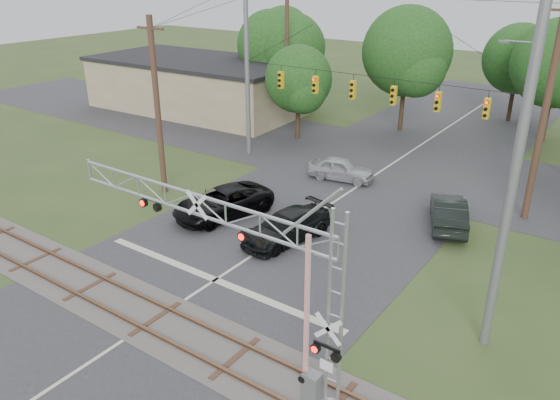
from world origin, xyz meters
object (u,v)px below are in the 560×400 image
Objects in this scene: crossing_gantry at (244,263)px; car_dark at (287,226)px; sedan_silver at (341,169)px; commercial_building at (198,84)px; streetlight at (525,107)px; traffic_signal_span at (387,93)px; pickup_black at (223,202)px.

crossing_gantry reaches higher than car_dark.
commercial_building reaches higher than sedan_silver.
commercial_building is (-20.03, 8.40, 1.63)m from sedan_silver.
car_dark is at bearing -116.90° from streetlight.
traffic_signal_span is (-3.93, 18.36, 1.43)m from crossing_gantry.
car_dark is at bearing -177.85° from sedan_silver.
traffic_signal_span reaches higher than commercial_building.
car_dark is (4.46, -0.37, -0.05)m from pickup_black.
traffic_signal_span is 11.57m from pickup_black.
streetlight reaches higher than sedan_silver.
traffic_signal_span is 5.60m from sedan_silver.
car_dark is at bearing 116.85° from crossing_gantry.
commercial_building is at bearing 150.95° from pickup_black.
sedan_silver is at bearing -148.94° from streetlight.
streetlight is at bearing 64.99° from pickup_black.
commercial_building reaches higher than car_dark.
streetlight is at bearing 35.24° from traffic_signal_span.
traffic_signal_span is 2.21× the size of streetlight.
commercial_building is (-21.88, 17.24, 1.61)m from car_dark.
sedan_silver is at bearing 87.89° from pickup_black.
sedan_silver is at bearing 113.55° from car_dark.
traffic_signal_span is at bearing -21.27° from commercial_building.
streetlight is (7.27, 14.32, 4.17)m from car_dark.
car_dark is 0.25× the size of commercial_building.
traffic_signal_span reaches higher than pickup_black.
sedan_silver is (-1.85, 8.83, -0.02)m from car_dark.
crossing_gantry is at bearing -96.94° from streetlight.
pickup_black is 4.48m from car_dark.
sedan_silver is (2.61, 8.47, -0.07)m from pickup_black.
traffic_signal_span reaches higher than car_dark.
crossing_gantry is at bearing -51.43° from car_dark.
pickup_black is at bearing -172.99° from car_dark.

